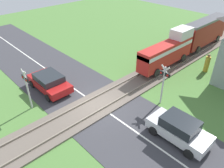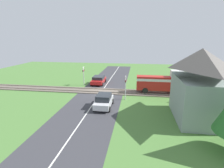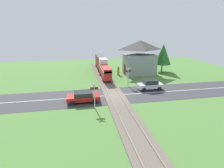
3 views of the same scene
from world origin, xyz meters
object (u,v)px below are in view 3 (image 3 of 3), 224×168
Objects in this scene: station_building at (140,58)px; pedestrian_by_station at (118,71)px; train at (102,65)px; car_far_side at (150,84)px; crossing_signal_west_approach at (94,92)px; car_near_crossing at (83,96)px; crossing_signal_east_approach at (128,74)px.

station_building is 5.02m from pedestrian_by_station.
car_far_side is at bearing -61.77° from train.
crossing_signal_west_approach is 1.78× the size of pedestrian_by_station.
crossing_signal_west_approach is at bearing -150.28° from car_far_side.
car_far_side is (10.16, 2.88, 0.06)m from car_near_crossing.
crossing_signal_west_approach is 9.50m from crossing_signal_east_approach.
pedestrian_by_station is (-2.86, 9.25, 0.02)m from car_far_side.
car_near_crossing is 14.16m from pedestrian_by_station.
train is at bearing 167.13° from station_building.
station_building reaches higher than car_near_crossing.
train is at bearing 72.90° from car_near_crossing.
crossing_signal_east_approach is at bearing -90.05° from pedestrian_by_station.
pedestrian_by_station is (7.30, 12.13, 0.08)m from car_near_crossing.
crossing_signal_west_approach is at bearing -125.86° from station_building.
station_building is (10.41, 14.39, 1.31)m from crossing_signal_west_approach.
car_near_crossing is 1.30× the size of crossing_signal_west_approach.
crossing_signal_east_approach is 1.78× the size of pedestrian_by_station.
train is 14.55m from car_near_crossing.
crossing_signal_west_approach is at bearing -129.65° from crossing_signal_east_approach.
pedestrian_by_station reaches higher than car_far_side.
car_far_side is 1.19× the size of crossing_signal_west_approach.
car_near_crossing is 17.04m from station_building.
train is at bearing 150.36° from pedestrian_by_station.
car_far_side is at bearing 29.72° from crossing_signal_west_approach.
train is 16.36m from crossing_signal_west_approach.
crossing_signal_west_approach is (1.23, -2.22, 1.29)m from car_near_crossing.
train is 3.52× the size of car_near_crossing.
car_far_side is 1.19× the size of crossing_signal_east_approach.
station_building reaches higher than pedestrian_by_station.
car_far_side is 2.13× the size of pedestrian_by_station.
pedestrian_by_station reaches higher than car_near_crossing.
car_near_crossing is at bearing -107.10° from train.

